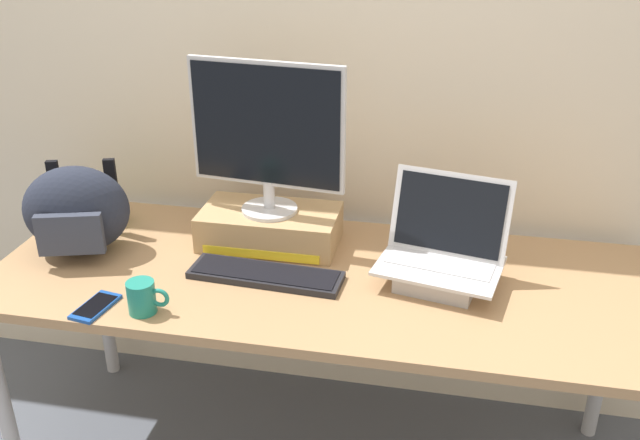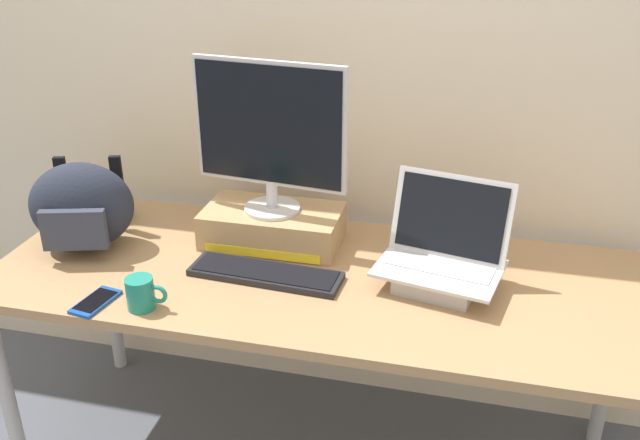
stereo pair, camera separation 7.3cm
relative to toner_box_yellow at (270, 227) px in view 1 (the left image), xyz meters
name	(u,v)px [view 1 (the left image)]	position (x,y,z in m)	size (l,w,h in m)	color
back_wall	(349,53)	(0.20, 0.31, 0.50)	(7.00, 0.10, 2.60)	beige
desk	(320,292)	(0.20, -0.17, -0.12)	(1.98, 0.76, 0.74)	#A87F56
toner_box_yellow	(270,227)	(0.00, 0.00, 0.00)	(0.44, 0.25, 0.12)	tan
desktop_monitor	(267,134)	(0.00, 0.00, 0.32)	(0.49, 0.18, 0.48)	silver
open_laptop	(441,263)	(0.55, -0.14, 0.01)	(0.39, 0.32, 0.31)	#ADADB2
external_keyboard	(266,275)	(0.04, -0.22, -0.05)	(0.47, 0.16, 0.02)	black
messenger_backpack	(77,210)	(-0.58, -0.17, 0.08)	(0.37, 0.30, 0.28)	#232838
coffee_mug	(143,297)	(-0.23, -0.46, -0.01)	(0.12, 0.08, 0.09)	#1E7F70
cell_phone	(96,307)	(-0.37, -0.48, -0.05)	(0.10, 0.16, 0.01)	#19479E
plush_toy	(110,205)	(-0.59, 0.05, 0.00)	(0.12, 0.12, 0.12)	#56B256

